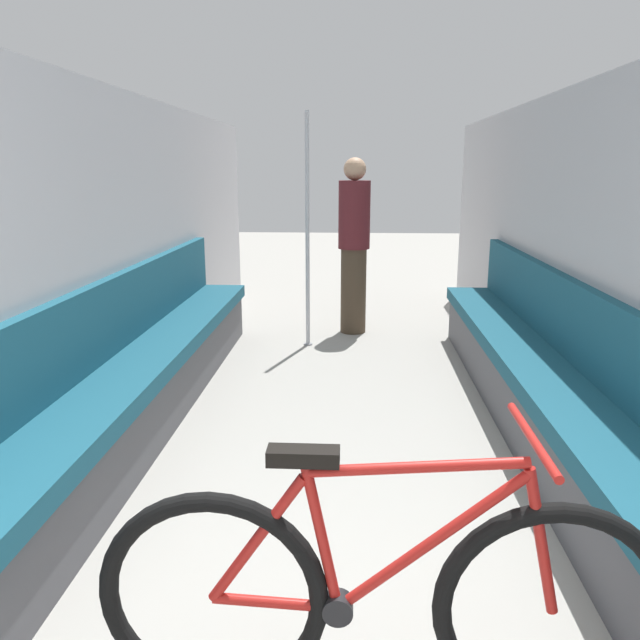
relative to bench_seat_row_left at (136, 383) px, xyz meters
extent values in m
cube|color=#B2B2B7|center=(-0.24, 0.03, 0.72)|extent=(0.10, 8.94, 2.06)
cube|color=#B2B2B7|center=(2.66, 0.03, 0.72)|extent=(0.10, 8.94, 2.06)
cube|color=#4C4C51|center=(0.03, 0.00, -0.12)|extent=(0.37, 4.68, 0.38)
cube|color=#195166|center=(0.03, 0.00, 0.12)|extent=(0.44, 4.68, 0.10)
cube|color=#195166|center=(-0.16, 0.00, 0.39)|extent=(0.07, 4.68, 0.45)
cube|color=#4C4C51|center=(2.39, 0.00, -0.12)|extent=(0.37, 4.68, 0.38)
cube|color=#195166|center=(2.39, 0.00, 0.12)|extent=(0.44, 4.68, 0.10)
cube|color=#195166|center=(2.57, 0.00, 0.39)|extent=(0.07, 4.68, 0.45)
torus|color=black|center=(0.90, -1.90, 0.03)|extent=(0.68, 0.06, 0.68)
torus|color=black|center=(1.88, -1.90, 0.03)|extent=(0.68, 0.06, 0.68)
cylinder|color=#B21E19|center=(1.08, -1.90, 0.02)|extent=(0.37, 0.03, 0.05)
cylinder|color=#B21E19|center=(1.03, -1.90, 0.22)|extent=(0.30, 0.03, 0.41)
cylinder|color=#B21E19|center=(1.22, -1.90, 0.25)|extent=(0.13, 0.03, 0.48)
cylinder|color=#B21E19|center=(1.52, -1.90, 0.23)|extent=(0.53, 0.03, 0.47)
cylinder|color=#B21E19|center=(1.47, -1.90, 0.46)|extent=(0.61, 0.03, 0.08)
cylinder|color=#B21E19|center=(1.83, -1.90, 0.25)|extent=(0.13, 0.03, 0.45)
cylinder|color=black|center=(1.26, -1.90, 0.01)|extent=(0.09, 0.06, 0.09)
cube|color=black|center=(1.17, -1.90, 0.49)|extent=(0.20, 0.07, 0.04)
cylinder|color=#B21E19|center=(1.78, -1.90, 0.56)|extent=(0.02, 0.46, 0.02)
cylinder|color=gray|center=(0.88, 1.99, -0.31)|extent=(0.08, 0.08, 0.01)
cylinder|color=silver|center=(0.88, 1.99, 0.71)|extent=(0.04, 0.04, 2.04)
cylinder|color=#473828|center=(1.29, 2.49, 0.10)|extent=(0.25, 0.25, 0.82)
cylinder|color=#5B1E23|center=(1.29, 2.49, 0.83)|extent=(0.30, 0.30, 0.63)
sphere|color=tan|center=(1.29, 2.49, 1.25)|extent=(0.21, 0.21, 0.21)
camera|label=1|loc=(1.30, -3.46, 1.25)|focal=35.00mm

